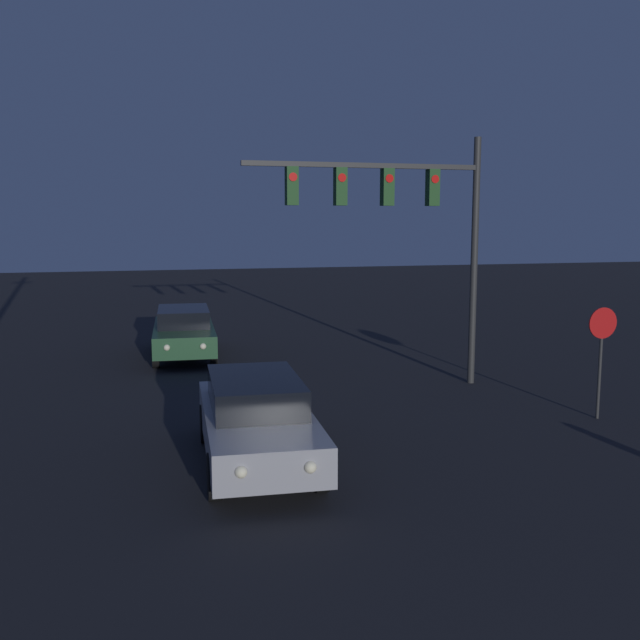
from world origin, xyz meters
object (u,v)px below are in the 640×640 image
stop_sign (602,342)px  car_far (184,331)px  car_near (256,418)px  traffic_signal_mast (405,212)px

stop_sign → car_far: bearing=130.9°
car_far → car_near: bearing=96.3°
car_near → stop_sign: size_ratio=2.02×
car_near → car_far: (-0.51, 10.25, 0.00)m
traffic_signal_mast → stop_sign: 5.59m
car_far → stop_sign: (8.09, -9.33, 0.86)m
car_near → traffic_signal_mast: 7.51m
car_far → stop_sign: size_ratio=2.02×
car_near → car_far: size_ratio=1.00×
stop_sign → car_near: bearing=-173.1°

